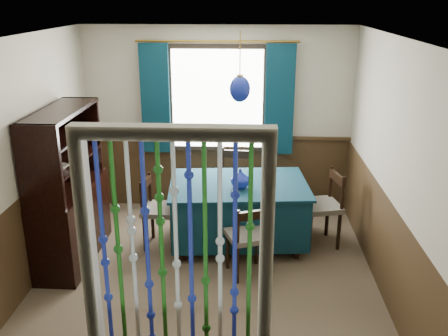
# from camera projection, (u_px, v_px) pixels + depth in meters

# --- Properties ---
(floor) EXTENTS (4.00, 4.00, 0.00)m
(floor) POSITION_uv_depth(u_px,v_px,m) (206.00, 280.00, 5.29)
(floor) COLOR brown
(floor) RESTS_ON ground
(ceiling) EXTENTS (4.00, 4.00, 0.00)m
(ceiling) POSITION_uv_depth(u_px,v_px,m) (203.00, 37.00, 4.46)
(ceiling) COLOR silver
(ceiling) RESTS_ON ground
(wall_back) EXTENTS (3.60, 0.00, 3.60)m
(wall_back) POSITION_uv_depth(u_px,v_px,m) (218.00, 120.00, 6.76)
(wall_back) COLOR #BEB49C
(wall_back) RESTS_ON ground
(wall_front) EXTENTS (3.60, 0.00, 3.60)m
(wall_front) POSITION_uv_depth(u_px,v_px,m) (176.00, 278.00, 2.99)
(wall_front) COLOR #BEB49C
(wall_front) RESTS_ON ground
(wall_left) EXTENTS (0.00, 4.00, 4.00)m
(wall_left) POSITION_uv_depth(u_px,v_px,m) (25.00, 166.00, 4.96)
(wall_left) COLOR #BEB49C
(wall_left) RESTS_ON ground
(wall_right) EXTENTS (0.00, 4.00, 4.00)m
(wall_right) POSITION_uv_depth(u_px,v_px,m) (391.00, 172.00, 4.79)
(wall_right) COLOR #BEB49C
(wall_right) RESTS_ON ground
(wainscot_back) EXTENTS (3.60, 0.00, 3.60)m
(wainscot_back) POSITION_uv_depth(u_px,v_px,m) (218.00, 172.00, 6.99)
(wainscot_back) COLOR #3A2816
(wainscot_back) RESTS_ON ground
(wainscot_left) EXTENTS (0.00, 4.00, 4.00)m
(wainscot_left) POSITION_uv_depth(u_px,v_px,m) (36.00, 233.00, 5.21)
(wainscot_left) COLOR #3A2816
(wainscot_left) RESTS_ON ground
(wainscot_right) EXTENTS (0.00, 4.00, 4.00)m
(wainscot_right) POSITION_uv_depth(u_px,v_px,m) (382.00, 242.00, 5.03)
(wainscot_right) COLOR #3A2816
(wainscot_right) RESTS_ON ground
(window) EXTENTS (1.32, 0.12, 1.42)m
(window) POSITION_uv_depth(u_px,v_px,m) (217.00, 99.00, 6.61)
(window) COLOR black
(window) RESTS_ON wall_back
(doorway) EXTENTS (1.16, 0.12, 2.18)m
(doorway) POSITION_uv_depth(u_px,v_px,m) (178.00, 301.00, 3.11)
(doorway) COLOR silver
(doorway) RESTS_ON ground
(dining_table) EXTENTS (1.70, 1.25, 0.77)m
(dining_table) POSITION_uv_depth(u_px,v_px,m) (238.00, 209.00, 5.94)
(dining_table) COLOR #0A2835
(dining_table) RESTS_ON floor
(chair_near) EXTENTS (0.52, 0.51, 0.83)m
(chair_near) POSITION_uv_depth(u_px,v_px,m) (248.00, 237.00, 5.25)
(chair_near) COLOR black
(chair_near) RESTS_ON floor
(chair_far) EXTENTS (0.49, 0.47, 0.92)m
(chair_far) POSITION_uv_depth(u_px,v_px,m) (235.00, 183.00, 6.64)
(chair_far) COLOR black
(chair_far) RESTS_ON floor
(chair_left) EXTENTS (0.44, 0.46, 0.86)m
(chair_left) POSITION_uv_depth(u_px,v_px,m) (159.00, 210.00, 5.87)
(chair_left) COLOR black
(chair_left) RESTS_ON floor
(chair_right) EXTENTS (0.52, 0.54, 0.92)m
(chair_right) POSITION_uv_depth(u_px,v_px,m) (323.00, 206.00, 5.91)
(chair_right) COLOR black
(chair_right) RESTS_ON floor
(sideboard) EXTENTS (0.48, 1.33, 1.73)m
(sideboard) POSITION_uv_depth(u_px,v_px,m) (70.00, 209.00, 5.55)
(sideboard) COLOR black
(sideboard) RESTS_ON floor
(pendant_lamp) EXTENTS (0.23, 0.23, 0.76)m
(pendant_lamp) POSITION_uv_depth(u_px,v_px,m) (240.00, 89.00, 5.46)
(pendant_lamp) COLOR olive
(pendant_lamp) RESTS_ON ceiling
(vase_table) EXTENTS (0.24, 0.24, 0.21)m
(vase_table) POSITION_uv_depth(u_px,v_px,m) (240.00, 179.00, 5.66)
(vase_table) COLOR navy
(vase_table) RESTS_ON dining_table
(bowl_shelf) EXTENTS (0.26, 0.26, 0.05)m
(bowl_shelf) POSITION_uv_depth(u_px,v_px,m) (58.00, 167.00, 5.03)
(bowl_shelf) COLOR beige
(bowl_shelf) RESTS_ON sideboard
(vase_sideboard) EXTENTS (0.21, 0.21, 0.16)m
(vase_sideboard) POSITION_uv_depth(u_px,v_px,m) (81.00, 171.00, 5.72)
(vase_sideboard) COLOR beige
(vase_sideboard) RESTS_ON sideboard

